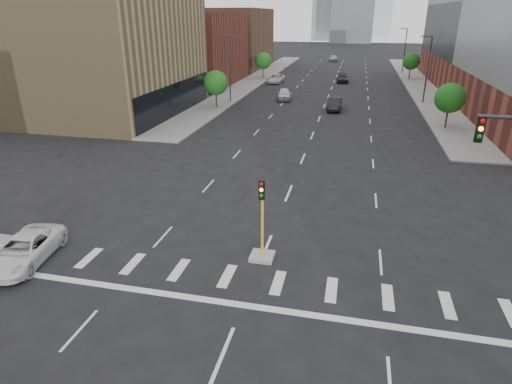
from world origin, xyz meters
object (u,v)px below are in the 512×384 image
(median_traffic_signal, at_px, (262,242))
(car_far_left, at_px, (276,79))
(parked_minivan, at_px, (24,249))
(car_deep_right, at_px, (343,78))
(car_distant, at_px, (334,58))
(car_mid_right, at_px, (335,104))
(car_near_left, at_px, (284,94))

(median_traffic_signal, relative_size, car_far_left, 0.80)
(parked_minivan, bearing_deg, car_deep_right, 70.43)
(car_distant, bearing_deg, car_mid_right, -95.41)
(car_far_left, bearing_deg, median_traffic_signal, -76.03)
(median_traffic_signal, height_order, car_distant, median_traffic_signal)
(car_mid_right, bearing_deg, parked_minivan, -107.11)
(car_deep_right, xyz_separation_m, car_distant, (-3.94, 38.74, 0.09))
(median_traffic_signal, relative_size, car_distant, 0.91)
(car_far_left, relative_size, car_distant, 1.14)
(car_mid_right, height_order, car_far_left, car_mid_right)
(car_mid_right, relative_size, car_deep_right, 0.97)
(car_mid_right, height_order, car_deep_right, car_mid_right)
(median_traffic_signal, height_order, car_mid_right, median_traffic_signal)
(car_deep_right, bearing_deg, parked_minivan, -105.44)
(car_near_left, height_order, parked_minivan, car_near_left)
(car_mid_right, bearing_deg, car_far_left, 118.69)
(median_traffic_signal, height_order, car_near_left, median_traffic_signal)
(car_far_left, distance_m, car_distant, 42.83)
(car_far_left, xyz_separation_m, parked_minivan, (-1.20, -63.89, -0.07))
(car_mid_right, bearing_deg, car_deep_right, 90.55)
(car_near_left, xyz_separation_m, car_deep_right, (7.73, 19.88, -0.10))
(median_traffic_signal, relative_size, car_deep_right, 0.87)
(car_distant, bearing_deg, car_near_left, -102.60)
(car_near_left, distance_m, car_deep_right, 21.33)
(car_near_left, distance_m, car_distant, 58.73)
(car_mid_right, height_order, car_distant, car_distant)
(car_far_left, xyz_separation_m, car_deep_right, (12.00, 3.33, -0.04))
(car_mid_right, distance_m, parked_minivan, 43.52)
(car_mid_right, height_order, parked_minivan, car_mid_right)
(car_deep_right, distance_m, parked_minivan, 68.50)
(median_traffic_signal, xyz_separation_m, parked_minivan, (-11.70, -2.97, -0.28))
(car_near_left, distance_m, car_mid_right, 9.71)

